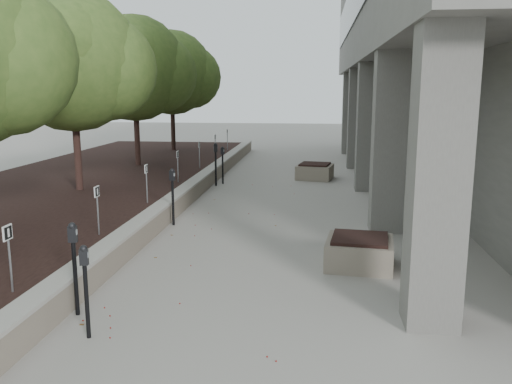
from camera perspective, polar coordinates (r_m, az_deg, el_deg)
The scene contains 21 objects.
ground at distance 7.10m, azimuth -9.38°, elevation -15.75°, with size 90.00×90.00×0.00m, color gray.
retaining_wall at distance 15.79m, azimuth -6.92°, elevation 0.18°, with size 0.39×26.00×0.50m, color gray, non-canonical shape.
planting_bed at distance 17.03m, azimuth -19.03°, elevation 0.27°, with size 7.00×26.00×0.40m, color black.
crabapple_tree_3 at distance 15.57m, azimuth -18.93°, elevation 10.15°, with size 4.60×4.00×5.44m, color #3B5821, non-canonical shape.
crabapple_tree_4 at distance 20.20m, azimuth -12.80°, elevation 10.50°, with size 4.60×4.00×5.44m, color #3B5821, non-canonical shape.
crabapple_tree_5 at distance 24.98m, azimuth -8.98°, elevation 10.66°, with size 4.60×4.00×5.44m, color #3B5821, non-canonical shape.
parking_sign_2 at distance 8.13m, azimuth -24.84°, elevation -6.50°, with size 0.04×0.22×0.96m, color black, non-canonical shape.
parking_sign_3 at distance 10.70m, azimuth -16.57°, elevation -1.91°, with size 0.04×0.22×0.96m, color black, non-canonical shape.
parking_sign_4 at distance 13.46m, azimuth -11.61°, elevation 0.88°, with size 0.04×0.22×0.96m, color black, non-canonical shape.
parking_sign_5 at distance 16.30m, azimuth -8.36°, elevation 2.71°, with size 0.04×0.22×0.96m, color black, non-canonical shape.
parking_sign_6 at distance 19.19m, azimuth -6.07°, elevation 3.99°, with size 0.04×0.22×0.96m, color black, non-canonical shape.
parking_sign_7 at distance 22.11m, azimuth -4.38°, elevation 4.93°, with size 0.04×0.22×0.96m, color black, non-canonical shape.
parking_sign_8 at distance 25.04m, azimuth -3.08°, elevation 5.64°, with size 0.04×0.22×0.96m, color black, non-canonical shape.
parking_meter_1 at distance 7.99m, azimuth -18.81°, elevation -7.82°, with size 0.13×0.10×1.36m, color black, non-canonical shape.
parking_meter_2 at distance 7.25m, azimuth -17.71°, elevation -10.16°, with size 0.12×0.09×1.25m, color black, non-canonical shape.
parking_meter_3 at distance 12.69m, azimuth -8.90°, elevation -0.53°, with size 0.13×0.10×1.36m, color black, non-canonical shape.
parking_meter_4 at distance 18.14m, azimuth -3.59°, elevation 2.87°, with size 0.13×0.09×1.28m, color black, non-canonical shape.
parking_meter_5 at distance 17.79m, azimuth -4.33°, elevation 2.96°, with size 0.14×0.10×1.44m, color black, non-canonical shape.
planter_front at distance 9.92m, azimuth 11.01°, elevation -6.25°, with size 1.18×1.18×0.55m, color gray, non-canonical shape.
planter_back at distance 19.30m, azimuth 6.30°, elevation 2.24°, with size 1.21×1.21×0.56m, color gray, non-canonical shape.
berry_scatter at distance 11.69m, azimuth -3.17°, elevation -4.78°, with size 3.30×14.10×0.02m, color maroon, non-canonical shape.
Camera 1 is at (1.82, -6.09, 3.17)m, focal length 37.39 mm.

